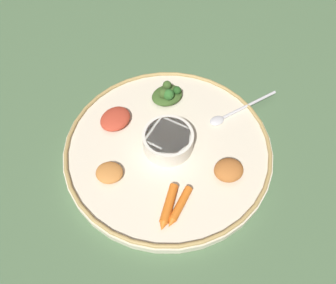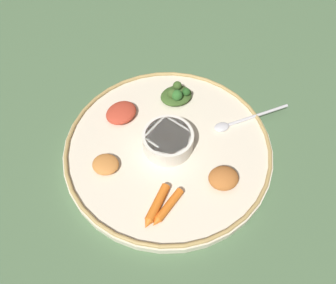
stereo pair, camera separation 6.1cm
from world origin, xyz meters
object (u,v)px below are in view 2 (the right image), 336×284
carrot_near_spoon (156,206)px  center_bowl (168,140)px  spoon (240,121)px  carrot_outer (168,207)px  greens_pile (176,95)px

carrot_near_spoon → center_bowl: bearing=-128.9°
spoon → carrot_outer: bearing=21.9°
spoon → carrot_outer: 0.26m
center_bowl → carrot_outer: (0.07, 0.12, -0.01)m
center_bowl → spoon: size_ratio=0.57×
spoon → carrot_near_spoon: (0.26, 0.08, 0.00)m
center_bowl → carrot_near_spoon: center_bowl is taller
greens_pile → carrot_outer: (0.15, 0.22, -0.01)m
center_bowl → carrot_outer: center_bowl is taller
center_bowl → carrot_outer: bearing=59.6°
carrot_near_spoon → greens_pile: bearing=-128.7°
spoon → greens_pile: (0.09, -0.13, 0.01)m
spoon → carrot_near_spoon: size_ratio=2.21×
greens_pile → carrot_outer: 0.27m
spoon → greens_pile: 0.15m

